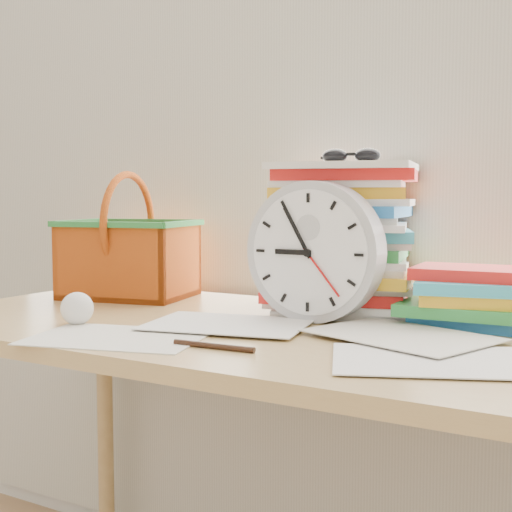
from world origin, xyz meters
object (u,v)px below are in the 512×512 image
Objects in this scene: paper_stack at (343,238)px; basket at (129,236)px; book_stack at (475,298)px; clock at (315,252)px; desk at (248,362)px.

paper_stack reaches higher than basket.
book_stack is at bearing -8.03° from paper_stack.
book_stack is at bearing -11.48° from basket.
clock is (0.00, -0.14, -0.02)m from paper_stack.
book_stack is (0.29, 0.10, -0.08)m from clock.
basket is at bearing -174.04° from paper_stack.
clock is at bearing -161.07° from book_stack.
desk is 0.25m from clock.
clock is at bearing 44.02° from desk.
clock is 0.55m from basket.
paper_stack reaches higher than clock.
basket is at bearing 158.47° from desk.
clock is 0.32m from book_stack.
basket is at bearing 171.37° from clock.
clock is (0.10, 0.09, 0.21)m from desk.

